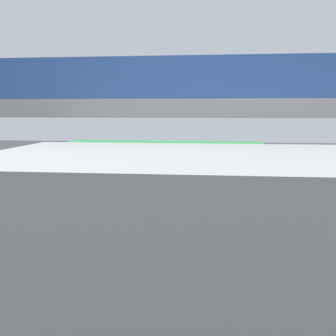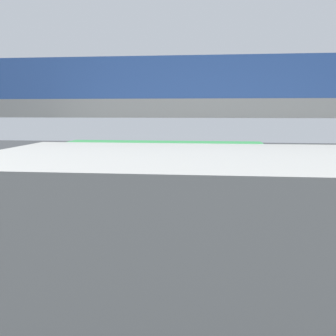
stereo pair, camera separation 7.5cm
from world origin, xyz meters
The scene contains 9 objects.
ground centered at (0.00, 0.00, 0.00)m, with size 80.00×80.00×0.00m, color #2D3033.
city_bus centered at (-1.20, 0.69, 1.88)m, with size 11.54×2.85×3.15m.
bicycle_red centered at (6.94, 3.69, 0.37)m, with size 1.77×0.44×0.96m.
traffic_sign centered at (-2.12, -3.38, 1.89)m, with size 0.08×0.60×2.80m.
lane_dash_leftmost centered at (-4.00, -2.46, 0.00)m, with size 2.00×0.20×0.01m, color silver.
lane_dash_left centered at (0.00, -2.46, 0.00)m, with size 2.00×0.20×0.01m, color silver.
lane_dash_centre centered at (4.00, -2.46, 0.00)m, with size 2.00×0.20×0.01m, color silver.
pedestrian_overpass centered at (0.00, 12.34, 4.76)m, with size 30.48×2.60×6.42m.
station_building centered at (-4.31, 16.67, 2.10)m, with size 9.00×5.04×4.20m.
Camera 2 is at (-4.33, 24.33, 5.03)m, focal length 43.49 mm.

